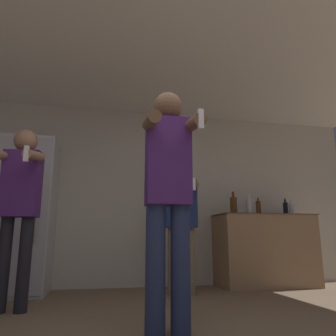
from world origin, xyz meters
TOP-DOWN VIEW (x-y plane):
  - wall_back at (0.00, 3.08)m, footprint 7.00×0.06m
  - ceiling_slab at (0.00, 1.53)m, footprint 7.00×3.57m
  - refrigerator at (-1.36, 2.70)m, footprint 0.72×0.74m
  - counter at (1.89, 2.74)m, footprint 1.38×0.66m
  - bottle_dark_rum at (2.33, 2.68)m, footprint 0.07×0.07m
  - bottle_brown_liquor at (1.42, 2.68)m, footprint 0.10×0.10m
  - bottle_tall_gin at (1.80, 2.68)m, footprint 0.07×0.07m
  - bottle_clear_vodka at (1.66, 2.68)m, footprint 0.08×0.08m
  - bottle_red_label at (2.23, 2.68)m, footprint 0.07×0.07m
  - person_woman_foreground at (0.07, 0.70)m, footprint 0.41×0.49m
  - person_man_side at (-1.18, 1.67)m, footprint 0.46×0.56m
  - person_spectator_back at (0.56, 2.29)m, footprint 0.57×0.60m

SIDE VIEW (x-z plane):
  - counter at x=1.89m, z-range 0.00..0.99m
  - refrigerator at x=-1.36m, z-range 0.00..1.88m
  - person_spectator_back at x=0.56m, z-range 0.18..1.75m
  - person_woman_foreground at x=0.07m, z-range 0.11..1.90m
  - person_man_side at x=-1.18m, z-range 0.18..1.90m
  - bottle_dark_rum at x=2.33m, z-range 0.96..1.20m
  - bottle_red_label at x=2.23m, z-range 0.97..1.22m
  - bottle_tall_gin at x=1.80m, z-range 0.97..1.23m
  - bottle_clear_vodka at x=1.66m, z-range 0.97..1.26m
  - bottle_brown_liquor at x=1.42m, z-range 0.96..1.28m
  - wall_back at x=0.00m, z-range 0.00..2.55m
  - ceiling_slab at x=0.00m, z-range 2.55..2.60m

